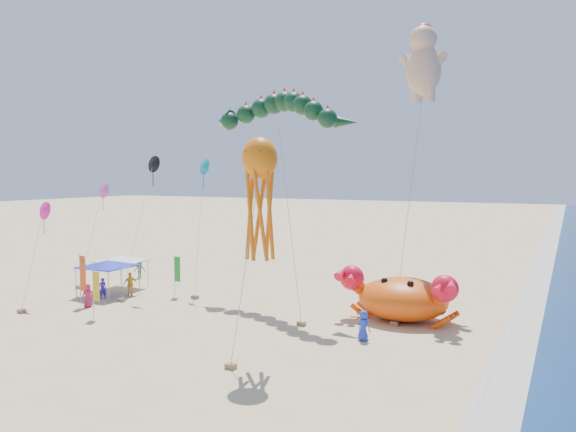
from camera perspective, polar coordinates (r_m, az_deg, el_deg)
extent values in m
plane|color=#D1B784|center=(34.77, 1.48, -11.08)|extent=(320.00, 320.00, 0.00)
plane|color=silver|center=(31.76, 21.98, -12.87)|extent=(320.00, 320.00, 0.00)
ellipsoid|color=#F0510C|center=(36.44, 11.61, -8.25)|extent=(6.26, 5.41, 2.72)
sphere|color=red|center=(36.04, 6.46, -6.37)|extent=(1.62, 1.62, 1.62)
sphere|color=black|center=(35.53, 9.89, -6.56)|extent=(0.42, 0.42, 0.42)
sphere|color=red|center=(34.44, 16.06, -7.01)|extent=(1.62, 1.62, 1.62)
sphere|color=black|center=(35.08, 12.58, -6.74)|extent=(0.42, 0.42, 0.42)
cone|color=black|center=(43.27, -7.79, 9.80)|extent=(1.70, 1.26, 1.39)
cylinder|color=#B2B2B2|center=(36.90, 0.10, -0.03)|extent=(4.37, 5.26, 12.59)
cube|color=olive|center=(34.71, 1.37, -10.89)|extent=(0.50, 0.35, 0.25)
ellipsoid|color=#E7B38D|center=(42.92, 13.59, 14.18)|extent=(2.53, 2.08, 3.72)
sphere|color=#E7B38D|center=(43.14, 13.57, 17.08)|extent=(1.94, 1.94, 1.94)
ellipsoid|color=red|center=(43.40, 13.62, 17.93)|extent=(1.26, 1.26, 0.88)
cylinder|color=#B2B2B2|center=(38.25, 12.27, 1.88)|extent=(0.50, 8.25, 15.07)
cube|color=olive|center=(35.38, 10.73, -10.67)|extent=(0.50, 0.35, 0.25)
ellipsoid|color=orange|center=(27.19, -2.90, 5.88)|extent=(1.78, 1.60, 2.04)
cylinder|color=#B2B2B2|center=(26.97, -4.35, -5.21)|extent=(0.69, 1.75, 9.23)
cube|color=olive|center=(27.59, -5.84, -14.95)|extent=(0.50, 0.35, 0.25)
cylinder|color=gray|center=(45.00, -20.73, -6.39)|extent=(0.06, 0.06, 2.20)
cylinder|color=gray|center=(42.69, -17.76, -6.88)|extent=(0.06, 0.06, 2.20)
cylinder|color=gray|center=(47.21, -17.81, -5.83)|extent=(0.06, 0.06, 2.20)
cylinder|color=gray|center=(45.02, -14.84, -6.25)|extent=(0.06, 0.06, 2.20)
cube|color=#1622C2|center=(44.76, -17.82, -4.89)|extent=(3.49, 3.49, 0.08)
cone|color=#1622C2|center=(44.72, -17.83, -4.59)|extent=(3.84, 3.84, 0.45)
cylinder|color=gray|center=(47.35, -19.14, -5.83)|extent=(0.06, 0.06, 2.20)
cylinder|color=gray|center=(45.29, -16.51, -6.22)|extent=(0.06, 0.06, 2.20)
cylinder|color=gray|center=(49.42, -16.65, -5.36)|extent=(0.06, 0.06, 2.20)
cylinder|color=gray|center=(47.45, -14.04, -5.70)|extent=(0.06, 0.06, 2.20)
cube|color=silver|center=(47.17, -16.61, -4.40)|extent=(3.21, 3.21, 0.08)
cone|color=silver|center=(47.14, -16.62, -4.12)|extent=(3.53, 3.53, 0.45)
cylinder|color=gray|center=(38.15, -19.17, -7.47)|extent=(0.05, 0.05, 3.20)
cube|color=gold|center=(37.85, -18.90, -6.78)|extent=(0.50, 0.04, 1.90)
cylinder|color=gray|center=(41.68, -20.34, -6.51)|extent=(0.05, 0.05, 3.20)
cube|color=#D64A1A|center=(41.39, -20.10, -5.88)|extent=(0.50, 0.04, 1.90)
cylinder|color=gray|center=(45.65, -20.38, -5.59)|extent=(0.05, 0.05, 3.20)
cube|color=#EC481A|center=(45.36, -20.16, -5.01)|extent=(0.50, 0.04, 1.90)
cylinder|color=gray|center=(43.28, -11.45, -5.94)|extent=(0.05, 0.05, 3.20)
cube|color=green|center=(43.02, -11.17, -5.32)|extent=(0.50, 0.04, 1.90)
imported|color=#C11E49|center=(41.62, -19.68, -7.60)|extent=(0.79, 0.94, 1.64)
imported|color=#267240|center=(51.68, -14.85, -5.25)|extent=(1.16, 1.10, 1.58)
imported|color=yellow|center=(44.40, -15.72, -6.68)|extent=(0.94, 1.12, 1.79)
imported|color=blue|center=(31.83, 7.67, -10.98)|extent=(0.97, 0.80, 1.70)
imported|color=#2A20BA|center=(43.95, -18.33, -7.00)|extent=(0.61, 0.68, 1.57)
cone|color=black|center=(43.84, -13.58, 5.18)|extent=(1.30, 0.51, 1.32)
cylinder|color=#B2B2B2|center=(42.74, -14.51, -1.48)|extent=(0.55, 3.04, 9.76)
cube|color=olive|center=(42.24, -15.48, -8.30)|extent=(0.50, 0.35, 0.25)
cone|color=#FF1C9F|center=(43.27, -23.59, 0.53)|extent=(1.30, 0.51, 1.32)
cylinder|color=#B2B2B2|center=(42.47, -24.81, -4.05)|extent=(0.55, 3.04, 6.42)
cube|color=olive|center=(41.94, -26.08, -8.67)|extent=(0.50, 0.35, 0.25)
cone|color=#0E84A0|center=(43.92, -8.61, 4.97)|extent=(1.30, 0.51, 1.32)
cylinder|color=#B2B2B2|center=(42.77, -9.43, -1.55)|extent=(0.55, 3.04, 9.54)
cube|color=olive|center=(42.18, -10.29, -8.23)|extent=(0.50, 0.35, 0.25)
cone|color=#DE4AB7|center=(49.75, -18.30, 2.50)|extent=(1.30, 0.51, 1.32)
cylinder|color=#B2B2B2|center=(48.79, -19.24, -2.15)|extent=(0.55, 3.04, 7.63)
cube|color=olive|center=(48.16, -20.21, -6.87)|extent=(0.50, 0.35, 0.25)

